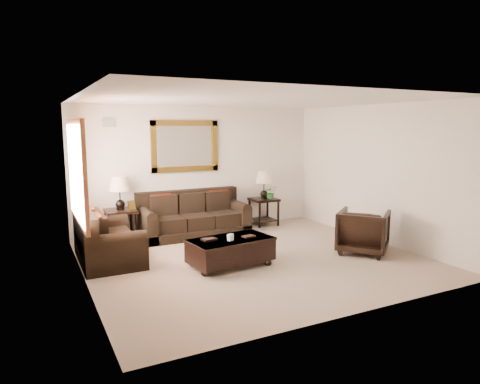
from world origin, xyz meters
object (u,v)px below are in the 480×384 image
end_table_right (264,190)px  coffee_table (231,249)px  end_table_left (120,199)px  loveseat (105,242)px  armchair (363,229)px  sofa (193,219)px

end_table_right → coffee_table: bearing=-130.2°
end_table_left → loveseat: bearing=-113.5°
loveseat → armchair: (4.25, -1.58, 0.10)m
sofa → coffee_table: bearing=-94.7°
end_table_right → armchair: end_table_right is taller
end_table_right → sofa: bearing=-176.2°
sofa → end_table_left: size_ratio=1.72×
loveseat → coffee_table: 2.14m
end_table_right → armchair: 2.81m
end_table_left → armchair: (3.75, -2.73, -0.42)m
end_table_right → coffee_table: 3.10m
coffee_table → end_table_left: bearing=111.9°
end_table_left → armchair: end_table_left is taller
loveseat → end_table_left: 1.36m
sofa → end_table_left: end_table_left is taller
end_table_left → end_table_right: end_table_left is taller
loveseat → coffee_table: loveseat is taller
end_table_left → coffee_table: bearing=-60.9°
loveseat → end_table_right: 3.96m
end_table_left → sofa: bearing=-4.1°
sofa → end_table_right: (1.79, 0.12, 0.49)m
loveseat → armchair: bearing=-110.4°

